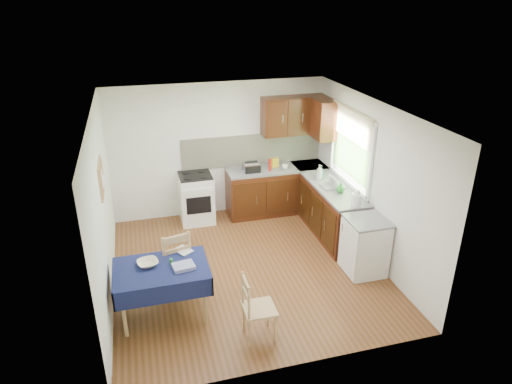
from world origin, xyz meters
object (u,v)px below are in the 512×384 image
object	(u,v)px
chair_far	(175,260)
kettle	(357,199)
dining_table	(161,275)
dish_rack	(333,185)
sandwich_press	(252,167)
toaster	(251,167)
chair_near	(256,306)

from	to	relation	value
chair_far	kettle	world-z (taller)	kettle
dining_table	dish_rack	world-z (taller)	dish_rack
dining_table	dish_rack	xyz separation A→B (m)	(3.02, 1.47, 0.30)
sandwich_press	dish_rack	bearing A→B (deg)	-20.87
toaster	kettle	world-z (taller)	kettle
dining_table	chair_near	bearing A→B (deg)	-43.66
dining_table	sandwich_press	size ratio (longest dim) A/B	4.15
chair_far	sandwich_press	bearing A→B (deg)	-142.08
dish_rack	kettle	xyz separation A→B (m)	(0.03, -0.79, 0.10)
chair_near	kettle	bearing A→B (deg)	-53.99
chair_near	chair_far	bearing A→B (deg)	35.74
dining_table	toaster	size ratio (longest dim) A/B	4.44
dining_table	chair_far	xyz separation A→B (m)	(0.21, 0.46, -0.09)
dining_table	chair_near	distance (m)	1.30
sandwich_press	dish_rack	size ratio (longest dim) A/B	0.75
chair_far	chair_near	size ratio (longest dim) A/B	1.14
toaster	sandwich_press	size ratio (longest dim) A/B	0.93
chair_near	dish_rack	xyz separation A→B (m)	(1.96, 2.21, 0.46)
toaster	sandwich_press	bearing A→B (deg)	54.41
chair_far	chair_near	xyz separation A→B (m)	(0.84, -1.20, -0.06)
chair_far	dish_rack	size ratio (longest dim) A/B	2.58
dining_table	chair_near	size ratio (longest dim) A/B	1.37
toaster	dish_rack	xyz separation A→B (m)	(1.17, -1.04, -0.07)
kettle	dining_table	bearing A→B (deg)	-167.43
dish_rack	kettle	world-z (taller)	kettle
dish_rack	chair_near	bearing A→B (deg)	-142.84
chair_near	toaster	world-z (taller)	toaster
chair_far	kettle	xyz separation A→B (m)	(2.84, 0.22, 0.49)
toaster	chair_near	bearing A→B (deg)	-105.13
toaster	kettle	xyz separation A→B (m)	(1.20, -1.83, 0.03)
dining_table	toaster	distance (m)	3.14
chair_far	dining_table	bearing A→B (deg)	51.95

